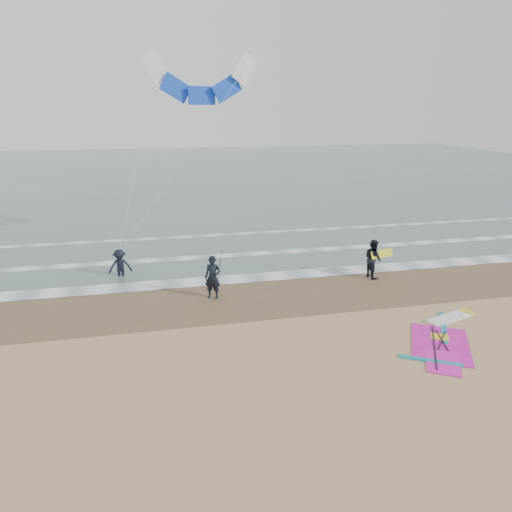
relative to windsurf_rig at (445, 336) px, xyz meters
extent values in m
plane|color=tan|center=(-4.39, -0.76, -0.03)|extent=(120.00, 120.00, 0.00)
cube|color=#47605E|center=(-4.39, 47.24, -0.02)|extent=(120.00, 80.00, 0.02)
cube|color=brown|center=(-4.39, 5.24, -0.03)|extent=(120.00, 5.00, 0.01)
cube|color=white|center=(-4.39, 7.44, 0.00)|extent=(120.00, 1.20, 0.02)
cube|color=white|center=(-4.39, 11.24, 0.00)|extent=(120.00, 0.70, 0.02)
cube|color=white|center=(-4.39, 15.74, 0.00)|extent=(120.00, 0.50, 0.01)
cube|color=white|center=(1.11, 1.31, 0.02)|extent=(2.24, 1.19, 0.10)
cube|color=yellow|center=(2.07, 1.61, 0.03)|extent=(0.53, 0.62, 0.11)
cube|color=#E21CAD|center=(-0.46, -0.44, -0.01)|extent=(3.05, 3.37, 0.03)
cube|color=#E21CAD|center=(-1.11, -1.57, -0.01)|extent=(1.69, 1.88, 0.04)
cube|color=#0C8C99|center=(0.41, 0.70, -0.01)|extent=(1.56, 2.51, 0.04)
cube|color=#0C8C99|center=(-1.46, -1.40, -0.01)|extent=(1.83, 1.17, 0.04)
cube|color=yellow|center=(-0.20, 0.00, -0.01)|extent=(0.79, 0.76, 0.05)
cylinder|color=black|center=(-0.81, -0.61, 0.01)|extent=(1.61, 2.74, 0.05)
cylinder|color=black|center=(-0.29, -0.26, 0.03)|extent=(1.08, 1.19, 0.03)
cylinder|color=black|center=(-0.29, -0.26, 0.03)|extent=(0.52, 1.50, 0.03)
imported|color=black|center=(-7.82, 5.39, 0.94)|extent=(0.83, 0.71, 1.94)
imported|color=black|center=(0.19, 6.36, 0.93)|extent=(0.85, 1.02, 1.92)
imported|color=black|center=(-11.96, 9.04, 0.85)|extent=(1.15, 0.68, 1.76)
cylinder|color=black|center=(-7.52, 5.39, 1.39)|extent=(0.17, 0.86, 1.82)
cube|color=yellow|center=(0.59, 6.26, 1.18)|extent=(1.30, 0.51, 0.39)
cube|color=white|center=(-9.64, 12.75, 9.96)|extent=(1.56, 0.47, 1.78)
cube|color=blue|center=(-8.64, 12.75, 8.96)|extent=(1.75, 0.51, 1.58)
cube|color=blue|center=(-7.27, 12.75, 8.59)|extent=(1.48, 0.45, 0.96)
cube|color=blue|center=(-5.91, 12.75, 8.96)|extent=(1.75, 0.51, 1.58)
cube|color=white|center=(-4.91, 12.75, 9.96)|extent=(1.56, 0.47, 1.78)
cylinder|color=beige|center=(-10.80, 10.89, 5.55)|extent=(2.35, 3.73, 8.82)
cylinder|color=beige|center=(-8.44, 10.89, 5.55)|extent=(7.07, 3.73, 8.82)
camera|label=1|loc=(-9.90, -13.13, 7.92)|focal=32.00mm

